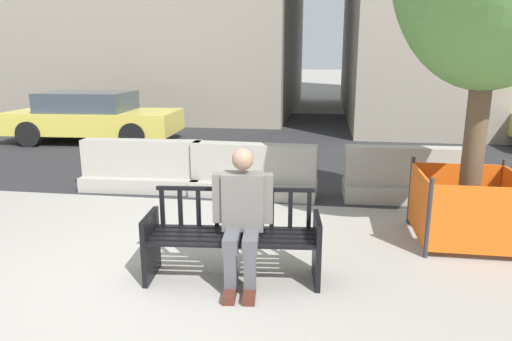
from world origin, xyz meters
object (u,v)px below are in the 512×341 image
jersey_barrier_centre (254,175)px  construction_fence (467,205)px  seated_person (242,214)px  jersey_barrier_left (143,170)px  street_bench (233,240)px  jersey_barrier_right (410,179)px  car_taxi_near (93,116)px

jersey_barrier_centre → construction_fence: construction_fence is taller
seated_person → jersey_barrier_left: 3.73m
street_bench → seated_person: (0.10, -0.05, 0.29)m
street_bench → jersey_barrier_right: size_ratio=0.86×
jersey_barrier_left → construction_fence: (4.69, -1.58, 0.11)m
jersey_barrier_left → jersey_barrier_right: size_ratio=1.00×
street_bench → car_taxi_near: size_ratio=0.39×
jersey_barrier_centre → car_taxi_near: size_ratio=0.46×
car_taxi_near → jersey_barrier_right: bearing=-29.4°
jersey_barrier_right → street_bench: bearing=-126.4°
jersey_barrier_left → jersey_barrier_centre: bearing=-1.9°
street_bench → jersey_barrier_left: bearing=126.2°
jersey_barrier_centre → car_taxi_near: bearing=139.4°
street_bench → jersey_barrier_centre: 2.87m
seated_person → car_taxi_near: seated_person is taller
jersey_barrier_right → construction_fence: size_ratio=1.76×
seated_person → jersey_barrier_right: 3.66m
jersey_barrier_left → car_taxi_near: (-3.07, 4.20, 0.33)m
seated_person → construction_fence: 2.82m
street_bench → seated_person: 0.31m
construction_fence → jersey_barrier_right: bearing=103.1°
street_bench → car_taxi_near: 8.82m
car_taxi_near → seated_person: bearing=-53.4°
jersey_barrier_right → car_taxi_near: size_ratio=0.46×
jersey_barrier_left → street_bench: bearing=-53.8°
jersey_barrier_right → car_taxi_near: (-7.38, 4.17, 0.33)m
construction_fence → car_taxi_near: 9.68m
street_bench → construction_fence: size_ratio=1.50×
street_bench → jersey_barrier_left: size_ratio=0.85×
jersey_barrier_right → jersey_barrier_centre: bearing=-177.8°
jersey_barrier_right → construction_fence: 1.66m
seated_person → car_taxi_near: (-5.31, 7.16, -0.02)m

